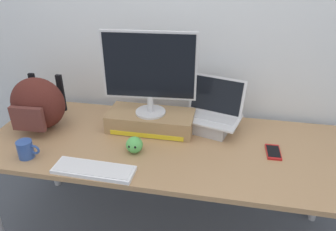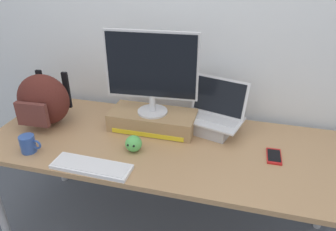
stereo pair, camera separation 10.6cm
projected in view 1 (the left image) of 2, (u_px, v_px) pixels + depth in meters
The scene contains 10 objects.
back_wall at pixel (183, 25), 2.00m from camera, with size 7.00×0.10×2.60m, color silver.
desk at pixel (168, 152), 1.87m from camera, with size 2.10×0.79×0.74m.
toner_box_yellow at pixel (151, 121), 1.96m from camera, with size 0.52×0.24×0.11m.
desktop_monitor at pixel (149, 71), 1.81m from camera, with size 0.53×0.18×0.49m.
open_laptop at pixel (211, 119), 1.95m from camera, with size 0.39×0.31×0.31m.
external_keyboard at pixel (94, 170), 1.61m from camera, with size 0.42×0.14×0.02m.
messenger_backpack at pixel (38, 104), 1.92m from camera, with size 0.34×0.30×0.32m.
coffee_mug at pixel (26, 149), 1.70m from camera, with size 0.12×0.08×0.10m.
cell_phone at pixel (273, 152), 1.75m from camera, with size 0.08×0.14×0.01m.
plush_toy at pixel (134, 145), 1.74m from camera, with size 0.09×0.09×0.09m.
Camera 1 is at (0.29, -1.52, 1.75)m, focal length 34.37 mm.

